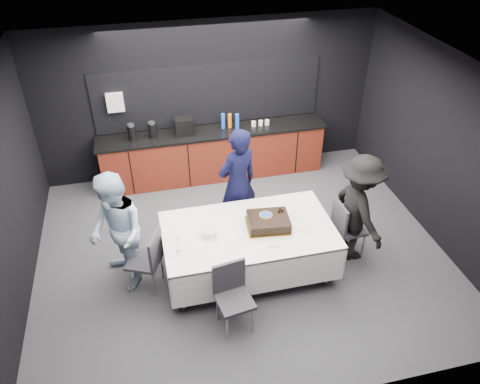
% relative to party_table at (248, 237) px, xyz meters
% --- Properties ---
extents(ground, '(6.00, 6.00, 0.00)m').
position_rel_party_table_xyz_m(ground, '(0.00, 0.40, -0.64)').
color(ground, '#414146').
rests_on(ground, ground).
extents(room_shell, '(6.04, 5.04, 2.82)m').
position_rel_party_table_xyz_m(room_shell, '(0.00, 0.40, 1.22)').
color(room_shell, white).
rests_on(room_shell, ground).
extents(kitchenette, '(4.10, 0.64, 2.05)m').
position_rel_party_table_xyz_m(kitchenette, '(-0.02, 2.62, -0.10)').
color(kitchenette, '#57180D').
rests_on(kitchenette, ground).
extents(party_table, '(2.32, 1.32, 0.78)m').
position_rel_party_table_xyz_m(party_table, '(0.00, 0.00, 0.00)').
color(party_table, '#99999E').
rests_on(party_table, ground).
extents(cake_assembly, '(0.65, 0.55, 0.18)m').
position_rel_party_table_xyz_m(cake_assembly, '(0.28, 0.00, 0.21)').
color(cake_assembly, gold).
rests_on(cake_assembly, party_table).
extents(plate_stack, '(0.21, 0.21, 0.10)m').
position_rel_party_table_xyz_m(plate_stack, '(-0.54, -0.01, 0.19)').
color(plate_stack, white).
rests_on(plate_stack, party_table).
extents(loose_plate_near, '(0.18, 0.18, 0.01)m').
position_rel_party_table_xyz_m(loose_plate_near, '(-0.30, -0.30, 0.14)').
color(loose_plate_near, white).
rests_on(loose_plate_near, party_table).
extents(loose_plate_right_a, '(0.21, 0.21, 0.01)m').
position_rel_party_table_xyz_m(loose_plate_right_a, '(0.77, 0.13, 0.14)').
color(loose_plate_right_a, white).
rests_on(loose_plate_right_a, party_table).
extents(loose_plate_right_b, '(0.21, 0.21, 0.01)m').
position_rel_party_table_xyz_m(loose_plate_right_b, '(0.74, -0.19, 0.14)').
color(loose_plate_right_b, white).
rests_on(loose_plate_right_b, party_table).
extents(loose_plate_far, '(0.21, 0.21, 0.01)m').
position_rel_party_table_xyz_m(loose_plate_far, '(0.15, 0.36, 0.14)').
color(loose_plate_far, white).
rests_on(loose_plate_far, party_table).
extents(fork_pile, '(0.18, 0.13, 0.03)m').
position_rel_party_table_xyz_m(fork_pile, '(0.24, -0.38, 0.15)').
color(fork_pile, white).
rests_on(fork_pile, party_table).
extents(champagne_flute, '(0.06, 0.06, 0.22)m').
position_rel_party_table_xyz_m(champagne_flute, '(-0.99, -0.22, 0.30)').
color(champagne_flute, white).
rests_on(champagne_flute, party_table).
extents(chair_left, '(0.56, 0.56, 0.92)m').
position_rel_party_table_xyz_m(chair_left, '(-1.36, 0.02, -0.11)').
color(chair_left, '#313036').
rests_on(chair_left, ground).
extents(chair_right, '(0.44, 0.44, 0.92)m').
position_rel_party_table_xyz_m(chair_right, '(1.46, 0.05, -0.11)').
color(chair_right, '#313036').
rests_on(chair_right, ground).
extents(chair_near, '(0.48, 0.48, 0.92)m').
position_rel_party_table_xyz_m(chair_near, '(-0.41, -0.83, -0.11)').
color(chair_near, '#313036').
rests_on(chair_near, ground).
extents(person_center, '(0.78, 0.66, 1.83)m').
position_rel_party_table_xyz_m(person_center, '(0.06, 0.90, 0.27)').
color(person_center, black).
rests_on(person_center, ground).
extents(person_left, '(0.92, 1.03, 1.75)m').
position_rel_party_table_xyz_m(person_left, '(-1.73, 0.21, 0.23)').
color(person_left, silver).
rests_on(person_left, ground).
extents(person_right, '(0.75, 1.15, 1.68)m').
position_rel_party_table_xyz_m(person_right, '(1.60, 0.00, 0.20)').
color(person_right, black).
rests_on(person_right, ground).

